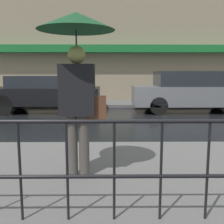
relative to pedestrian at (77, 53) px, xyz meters
name	(u,v)px	position (x,y,z in m)	size (l,w,h in m)	color
ground_plane	(111,120)	(0.43, 4.70, -1.67)	(80.00, 80.00, 0.00)	black
sidewalk_near	(112,174)	(0.43, 0.21, -1.61)	(28.00, 2.96, 0.12)	#60605E
sidewalk_far	(110,104)	(0.43, 8.78, -1.61)	(28.00, 2.15, 0.12)	#60605E
lane_marking	(111,120)	(0.43, 4.70, -1.66)	(25.20, 0.12, 0.01)	gold
building_storefront	(110,32)	(0.43, 9.98, 1.77)	(28.00, 0.85, 6.97)	gray
railing_foreground	(114,157)	(0.43, -1.02, -0.96)	(12.00, 0.04, 0.92)	black
pedestrian	(77,53)	(0.00, 0.00, 0.00)	(0.93, 0.93, 2.03)	#4C4742
car_black	(44,93)	(-2.05, 6.57, -0.96)	(4.05, 1.77, 1.34)	black
car_grey	(190,91)	(3.42, 6.57, -0.91)	(4.35, 1.73, 1.51)	slate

